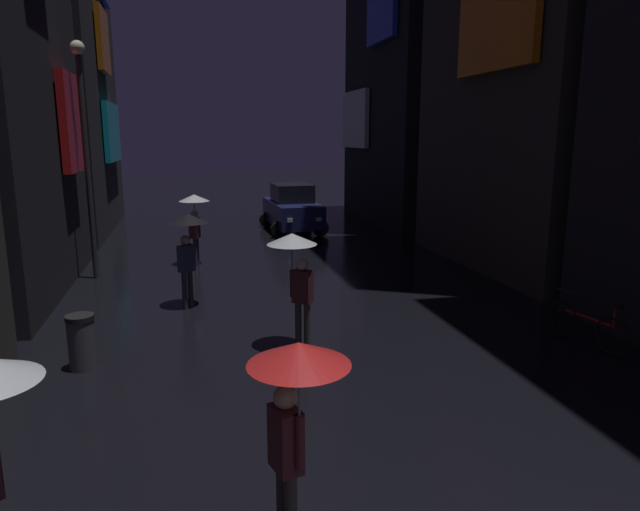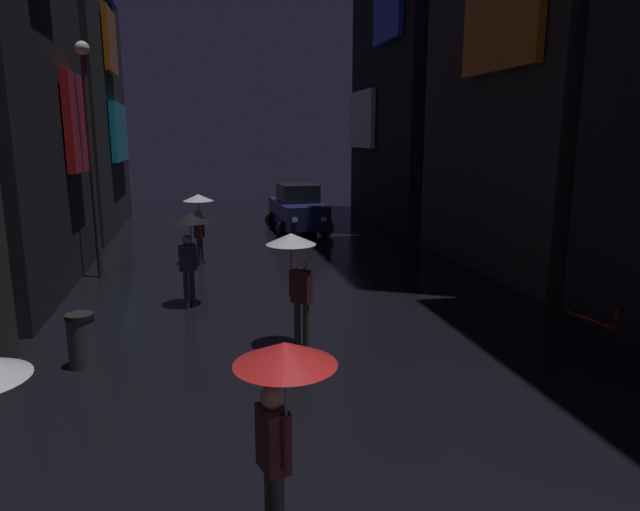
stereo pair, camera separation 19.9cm
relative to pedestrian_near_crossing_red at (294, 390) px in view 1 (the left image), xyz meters
The scene contains 9 objects.
building_left_far 22.12m from the pedestrian_near_crossing_red, 106.09° to the left, with size 4.25×8.90×17.06m.
pedestrian_near_crossing_red is the anchor object (origin of this frame).
pedestrian_foreground_left_black 8.36m from the pedestrian_near_crossing_red, 95.84° to the left, with size 0.90×0.90×2.12m.
pedestrian_midstreet_left_clear 12.66m from the pedestrian_near_crossing_red, 92.86° to the left, with size 0.90×0.90×2.12m.
pedestrian_far_right_clear 5.40m from the pedestrian_near_crossing_red, 79.19° to the left, with size 0.90×0.90×2.12m.
bicycle_parked_at_storefront 7.59m from the pedestrian_near_crossing_red, 33.27° to the left, with size 0.38×1.80×0.96m.
car_distant 18.31m from the pedestrian_near_crossing_red, 79.65° to the left, with size 2.36×4.20×1.92m.
streetlamp_left_far 12.27m from the pedestrian_near_crossing_red, 106.09° to the left, with size 0.36×0.36×6.17m.
trash_bin 5.88m from the pedestrian_near_crossing_red, 117.38° to the left, with size 0.46×0.46×0.93m.
Camera 1 is at (-2.48, -2.27, 3.83)m, focal length 32.00 mm.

